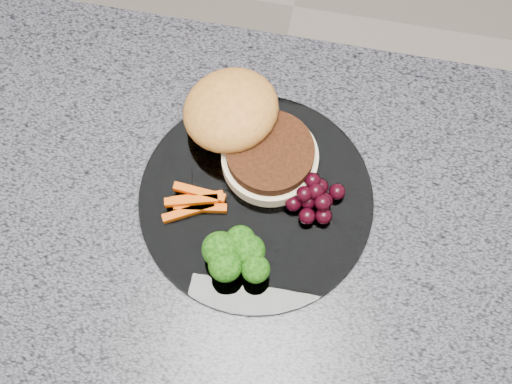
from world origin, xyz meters
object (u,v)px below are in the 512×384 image
burger (245,128)px  grape_bunch (314,198)px  island_cabinet (208,335)px  plate (256,200)px

burger → grape_bunch: (0.09, -0.06, -0.01)m
burger → island_cabinet: bearing=-83.9°
island_cabinet → burger: bearing=74.4°
plate → island_cabinet: bearing=-130.5°
island_cabinet → burger: burger is taller
burger → grape_bunch: burger is taller
grape_bunch → plate: bearing=-173.0°
island_cabinet → grape_bunch: size_ratio=18.98×
island_cabinet → grape_bunch: (0.13, 0.09, 0.49)m
grape_bunch → burger: bearing=144.9°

